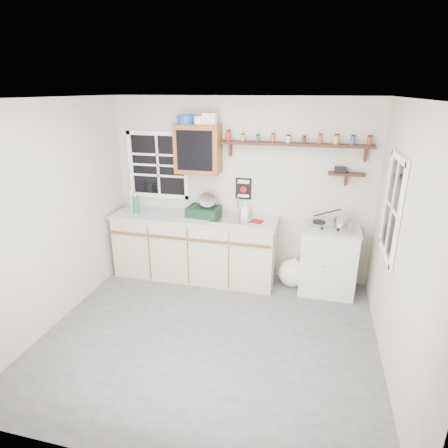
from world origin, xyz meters
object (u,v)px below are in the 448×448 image
object	(u,v)px
right_cabinet	(328,260)
upper_cabinet	(198,149)
main_cabinet	(195,247)
hotplate	(330,225)
dish_rack	(205,209)
spice_shelf	(296,144)

from	to	relation	value
right_cabinet	upper_cabinet	distance (m)	2.26
main_cabinet	right_cabinet	world-z (taller)	main_cabinet
hotplate	upper_cabinet	bearing A→B (deg)	175.74
right_cabinet	dish_rack	world-z (taller)	dish_rack
right_cabinet	spice_shelf	bearing A→B (deg)	160.07
right_cabinet	upper_cabinet	bearing A→B (deg)	176.24
main_cabinet	upper_cabinet	xyz separation A→B (m)	(0.03, 0.14, 1.36)
main_cabinet	right_cabinet	distance (m)	1.84
dish_rack	upper_cabinet	bearing A→B (deg)	141.83
right_cabinet	upper_cabinet	size ratio (longest dim) A/B	1.40
dish_rack	hotplate	world-z (taller)	dish_rack
upper_cabinet	dish_rack	world-z (taller)	upper_cabinet
right_cabinet	hotplate	distance (m)	0.49
hotplate	dish_rack	bearing A→B (deg)	178.60
dish_rack	main_cabinet	bearing A→B (deg)	-156.86
hotplate	spice_shelf	bearing A→B (deg)	157.55
upper_cabinet	hotplate	size ratio (longest dim) A/B	1.21
upper_cabinet	hotplate	bearing A→B (deg)	-4.44
main_cabinet	spice_shelf	distance (m)	1.98
upper_cabinet	dish_rack	size ratio (longest dim) A/B	1.44
upper_cabinet	spice_shelf	bearing A→B (deg)	3.09
right_cabinet	main_cabinet	bearing A→B (deg)	-179.21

